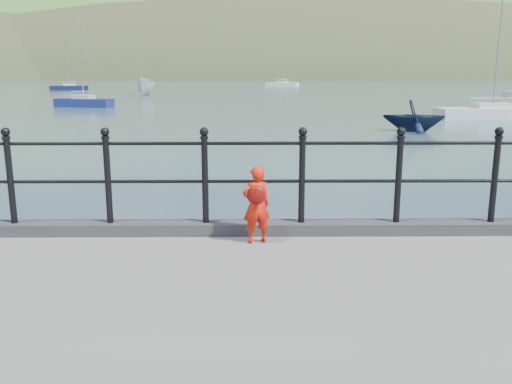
{
  "coord_description": "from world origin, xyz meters",
  "views": [
    {
      "loc": [
        -0.03,
        -6.72,
        3.02
      ],
      "look_at": [
        0.03,
        -0.2,
        1.55
      ],
      "focal_mm": 38.0,
      "sensor_mm": 36.0,
      "label": 1
    }
  ],
  "objects_px": {
    "child": "(256,204)",
    "sailboat_near": "(492,113)",
    "sailboat_deep": "(282,84)",
    "sailboat_port": "(84,103)",
    "sailboat_left": "(69,88)",
    "railing": "(254,169)",
    "launch_navy": "(414,116)",
    "launch_white": "(145,87)"
  },
  "relations": [
    {
      "from": "child",
      "to": "sailboat_near",
      "type": "bearing_deg",
      "value": -136.34
    },
    {
      "from": "railing",
      "to": "sailboat_left",
      "type": "relative_size",
      "value": 2.3
    },
    {
      "from": "sailboat_near",
      "to": "sailboat_deep",
      "type": "relative_size",
      "value": 1.03
    },
    {
      "from": "sailboat_deep",
      "to": "sailboat_port",
      "type": "xyz_separation_m",
      "value": [
        -20.01,
        -60.5,
        -0.0
      ]
    },
    {
      "from": "launch_white",
      "to": "sailboat_left",
      "type": "xyz_separation_m",
      "value": [
        -15.07,
        17.9,
        -0.74
      ]
    },
    {
      "from": "launch_white",
      "to": "sailboat_near",
      "type": "relative_size",
      "value": 0.59
    },
    {
      "from": "child",
      "to": "sailboat_left",
      "type": "height_order",
      "value": "sailboat_left"
    },
    {
      "from": "railing",
      "to": "launch_navy",
      "type": "height_order",
      "value": "railing"
    },
    {
      "from": "child",
      "to": "launch_white",
      "type": "relative_size",
      "value": 0.17
    },
    {
      "from": "launch_navy",
      "to": "sailboat_port",
      "type": "xyz_separation_m",
      "value": [
        -22.11,
        18.69,
        -0.45
      ]
    },
    {
      "from": "railing",
      "to": "sailboat_left",
      "type": "xyz_separation_m",
      "value": [
        -27.91,
        78.11,
        -1.48
      ]
    },
    {
      "from": "sailboat_left",
      "to": "sailboat_deep",
      "type": "distance_m",
      "value": 40.29
    },
    {
      "from": "launch_white",
      "to": "child",
      "type": "bearing_deg",
      "value": -78.74
    },
    {
      "from": "sailboat_near",
      "to": "sailboat_port",
      "type": "xyz_separation_m",
      "value": [
        -29.27,
        11.43,
        0.0
      ]
    },
    {
      "from": "launch_white",
      "to": "sailboat_left",
      "type": "height_order",
      "value": "sailboat_left"
    },
    {
      "from": "child",
      "to": "sailboat_deep",
      "type": "xyz_separation_m",
      "value": [
        6.01,
        100.17,
        -1.13
      ]
    },
    {
      "from": "sailboat_near",
      "to": "sailboat_port",
      "type": "relative_size",
      "value": 1.34
    },
    {
      "from": "child",
      "to": "launch_navy",
      "type": "xyz_separation_m",
      "value": [
        8.12,
        20.98,
        -0.68
      ]
    },
    {
      "from": "sailboat_near",
      "to": "launch_navy",
      "type": "bearing_deg",
      "value": -139.29
    },
    {
      "from": "railing",
      "to": "sailboat_port",
      "type": "height_order",
      "value": "sailboat_port"
    },
    {
      "from": "sailboat_deep",
      "to": "sailboat_left",
      "type": "bearing_deg",
      "value": -126.73
    },
    {
      "from": "railing",
      "to": "child",
      "type": "bearing_deg",
      "value": -85.32
    },
    {
      "from": "launch_navy",
      "to": "sailboat_left",
      "type": "bearing_deg",
      "value": 41.3
    },
    {
      "from": "sailboat_near",
      "to": "sailboat_deep",
      "type": "xyz_separation_m",
      "value": [
        -9.26,
        71.93,
        0.0
      ]
    },
    {
      "from": "child",
      "to": "sailboat_port",
      "type": "bearing_deg",
      "value": -88.49
    },
    {
      "from": "sailboat_near",
      "to": "launch_white",
      "type": "bearing_deg",
      "value": 126.35
    },
    {
      "from": "railing",
      "to": "launch_navy",
      "type": "distance_m",
      "value": 22.18
    },
    {
      "from": "sailboat_left",
      "to": "sailboat_deep",
      "type": "relative_size",
      "value": 0.85
    },
    {
      "from": "sailboat_left",
      "to": "sailboat_near",
      "type": "xyz_separation_m",
      "value": [
        43.22,
        -50.24,
        0.0
      ]
    },
    {
      "from": "launch_navy",
      "to": "sailboat_deep",
      "type": "height_order",
      "value": "sailboat_deep"
    },
    {
      "from": "launch_white",
      "to": "sailboat_deep",
      "type": "xyz_separation_m",
      "value": [
        18.88,
        39.59,
        -0.74
      ]
    },
    {
      "from": "launch_navy",
      "to": "sailboat_left",
      "type": "xyz_separation_m",
      "value": [
        -36.05,
        57.5,
        -0.45
      ]
    },
    {
      "from": "child",
      "to": "sailboat_deep",
      "type": "relative_size",
      "value": 0.1
    },
    {
      "from": "sailboat_left",
      "to": "sailboat_port",
      "type": "bearing_deg",
      "value": -96.31
    },
    {
      "from": "launch_navy",
      "to": "sailboat_port",
      "type": "relative_size",
      "value": 0.42
    },
    {
      "from": "sailboat_deep",
      "to": "sailboat_port",
      "type": "height_order",
      "value": "sailboat_deep"
    },
    {
      "from": "railing",
      "to": "sailboat_left",
      "type": "bearing_deg",
      "value": 109.66
    },
    {
      "from": "railing",
      "to": "sailboat_port",
      "type": "distance_m",
      "value": 41.73
    },
    {
      "from": "sailboat_near",
      "to": "sailboat_deep",
      "type": "bearing_deg",
      "value": 92.65
    },
    {
      "from": "sailboat_left",
      "to": "launch_navy",
      "type": "bearing_deg",
      "value": -83.99
    },
    {
      "from": "child",
      "to": "sailboat_port",
      "type": "xyz_separation_m",
      "value": [
        -13.99,
        39.67,
        -1.14
      ]
    },
    {
      "from": "launch_navy",
      "to": "launch_white",
      "type": "bearing_deg",
      "value": 37.13
    }
  ]
}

